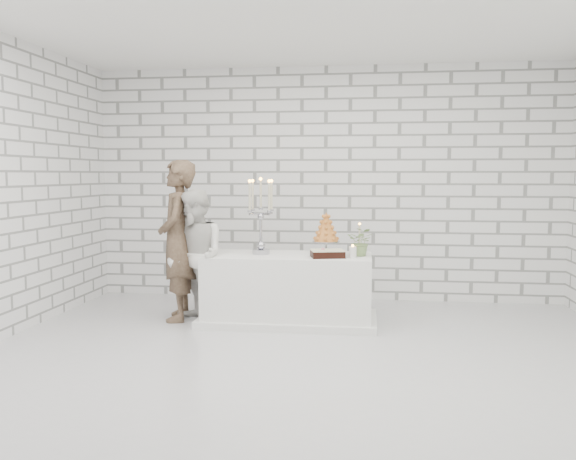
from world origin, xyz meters
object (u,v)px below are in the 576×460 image
at_px(bride, 196,256).
at_px(candelabra, 261,216).
at_px(cake_table, 288,289).
at_px(groom, 178,240).
at_px(croquembouche, 326,233).

distance_m(bride, candelabra, 0.84).
height_order(cake_table, bride, bride).
distance_m(cake_table, candelabra, 0.85).
distance_m(cake_table, groom, 1.34).
height_order(groom, croquembouche, groom).
xyz_separation_m(cake_table, candelabra, (-0.31, 0.02, 0.80)).
height_order(groom, candelabra, groom).
bearing_deg(candelabra, croquembouche, 6.78).
bearing_deg(croquembouche, bride, -169.60).
distance_m(bride, croquembouche, 1.45).
bearing_deg(candelabra, bride, -165.97).
bearing_deg(groom, croquembouche, 83.09).
height_order(bride, croquembouche, bride).
bearing_deg(groom, cake_table, 79.53).
height_order(cake_table, croquembouche, croquembouche).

